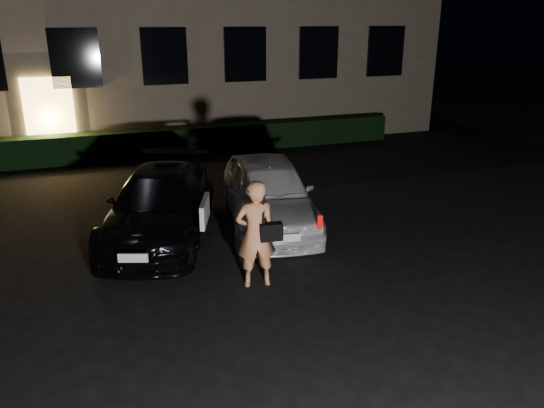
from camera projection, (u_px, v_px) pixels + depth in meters
name	position (u px, v px, depth m)	size (l,w,h in m)	color
ground	(297.00, 322.00, 7.58)	(80.00, 80.00, 0.00)	black
hedge	(172.00, 141.00, 16.78)	(15.00, 0.70, 0.85)	black
sedan	(160.00, 204.00, 10.45)	(3.16, 4.80, 1.29)	black
hatch	(268.00, 192.00, 10.97)	(2.39, 4.42, 1.43)	silver
man	(256.00, 234.00, 8.38)	(0.74, 0.49, 1.78)	#DB8858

